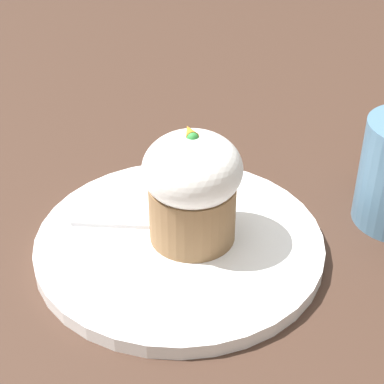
{
  "coord_description": "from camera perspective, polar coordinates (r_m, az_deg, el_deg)",
  "views": [
    {
      "loc": [
        -0.45,
        0.09,
        0.37
      ],
      "look_at": [
        0.0,
        -0.01,
        0.06
      ],
      "focal_mm": 60.0,
      "sensor_mm": 36.0,
      "label": 1
    }
  ],
  "objects": [
    {
      "name": "spoon",
      "position": [
        0.59,
        -1.75,
        -2.88
      ],
      "size": [
        0.06,
        0.13,
        0.01
      ],
      "color": "silver",
      "rests_on": "dessert_plate"
    },
    {
      "name": "ground_plane",
      "position": [
        0.59,
        -1.12,
        -5.11
      ],
      "size": [
        4.0,
        4.0,
        0.0
      ],
      "primitive_type": "plane",
      "color": "#3D281E"
    },
    {
      "name": "dessert_plate",
      "position": [
        0.58,
        -1.13,
        -4.6
      ],
      "size": [
        0.26,
        0.26,
        0.01
      ],
      "color": "white",
      "rests_on": "ground_plane"
    },
    {
      "name": "carrot_cake",
      "position": [
        0.55,
        -0.0,
        0.56
      ],
      "size": [
        0.09,
        0.09,
        0.11
      ],
      "color": "olive",
      "rests_on": "dessert_plate"
    }
  ]
}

